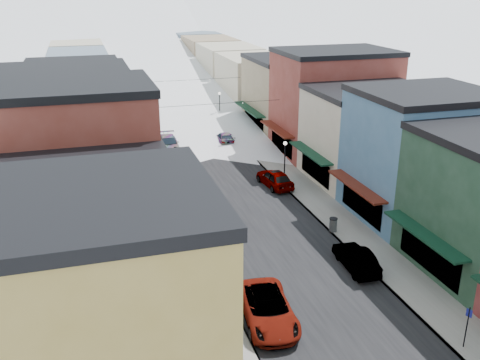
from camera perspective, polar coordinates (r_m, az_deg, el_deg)
road at (r=77.31m, az=-6.93°, el=6.58°), size 10.00×160.00×0.01m
sidewalk_left at (r=76.51m, az=-11.82°, el=6.20°), size 3.20×160.00×0.15m
sidewalk_right at (r=78.62m, az=-2.16°, el=7.01°), size 3.20×160.00×0.15m
curb_left at (r=76.64m, az=-10.67°, el=6.31°), size 0.10×160.00×0.15m
curb_right at (r=78.26m, az=-3.26°, el=6.92°), size 0.10×160.00×0.15m
bldg_l_yellow at (r=22.05m, az=-16.11°, el=-15.39°), size 11.30×8.70×11.50m
bldg_l_cream at (r=29.86m, az=-16.34°, el=-7.57°), size 11.30×8.20×9.50m
bldg_l_brick_near at (r=36.65m, az=-17.62°, el=0.16°), size 12.30×8.20×12.50m
bldg_l_grayblue at (r=45.24m, az=-16.76°, el=1.73°), size 11.30×9.20×9.00m
bldg_l_brick_far at (r=53.66m, az=-18.08°, el=5.58°), size 13.30×9.20×11.00m
bldg_l_tan at (r=63.49m, az=-17.06°, el=7.42°), size 11.30×11.20×10.00m
bldg_r_blue at (r=45.36m, az=18.70°, el=2.56°), size 11.30×9.20×10.50m
bldg_r_cream at (r=53.06m, az=13.60°, el=4.74°), size 12.30×9.20×9.00m
bldg_r_brick_far at (r=60.69m, az=9.91°, el=8.17°), size 13.30×9.20×11.50m
bldg_r_tan at (r=69.41m, az=5.46°, el=9.07°), size 11.30×11.20×9.50m
distant_blocks at (r=98.90m, az=-9.42°, el=11.86°), size 34.00×55.00×8.00m
overhead_cables at (r=63.97m, az=-5.17°, el=9.42°), size 16.40×15.04×0.04m
car_white_suv at (r=31.36m, az=2.95°, el=-13.57°), size 3.39×6.26×1.67m
car_silver_sedan at (r=42.22m, az=-2.89°, el=-4.13°), size 2.49×4.99×1.63m
car_dark_hatch at (r=45.81m, az=-4.51°, el=-2.09°), size 2.48×5.34×1.70m
car_silver_wagon at (r=61.97m, az=-7.66°, el=3.86°), size 2.70×5.93×1.68m
car_green_sedan at (r=37.36m, az=12.28°, el=-8.18°), size 1.86×4.70×1.52m
car_gray_suv at (r=50.68m, az=3.74°, el=0.20°), size 2.56×5.18×1.70m
car_black_sedan at (r=64.35m, az=-1.63°, el=4.51°), size 2.30×4.85×1.36m
car_lane_silver at (r=71.13m, az=-6.55°, el=5.93°), size 1.71×3.97×1.33m
car_lane_white at (r=82.55m, az=-6.89°, el=8.01°), size 3.14×5.71×1.52m
parking_sign at (r=31.22m, az=23.07°, el=-13.96°), size 0.14×0.32×2.44m
trash_can at (r=42.06m, az=9.91°, el=-4.70°), size 0.64×0.64×1.08m
streetlamp_near at (r=50.22m, az=4.80°, el=2.39°), size 0.35×0.35×4.27m
streetlamp_far at (r=72.62m, az=-2.19°, el=8.12°), size 0.36×0.36×4.29m
snow_pile_near at (r=37.72m, az=-2.14°, el=-7.90°), size 2.26×2.59×0.96m
snow_pile_mid at (r=44.05m, az=-4.51°, el=-3.61°), size 2.21×2.56×0.94m
snow_pile_far at (r=57.09m, az=-7.56°, el=1.96°), size 2.08×2.48×0.88m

